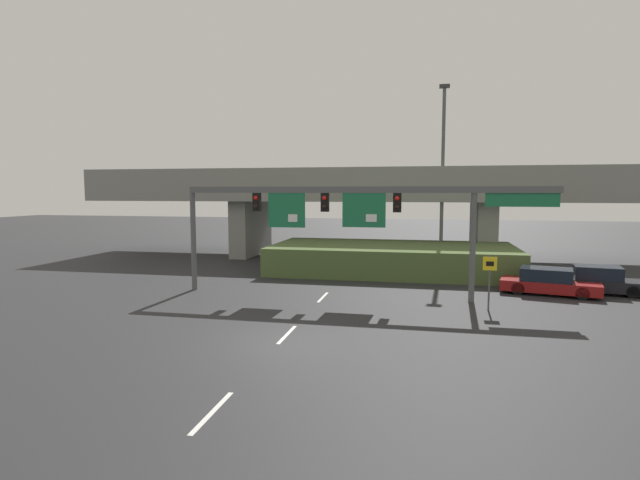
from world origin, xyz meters
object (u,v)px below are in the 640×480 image
speed_limit_sign (489,275)px  parked_sedan_mid_right (600,281)px  highway_light_pole_near (443,172)px  parked_sedan_near_right (549,282)px  signal_gantry (351,206)px

speed_limit_sign → parked_sedan_mid_right: speed_limit_sign is taller
speed_limit_sign → highway_light_pole_near: size_ratio=0.20×
highway_light_pole_near → parked_sedan_mid_right: 12.60m
highway_light_pole_near → parked_sedan_near_right: (5.21, -8.57, -6.05)m
speed_limit_sign → parked_sedan_near_right: speed_limit_sign is taller
speed_limit_sign → parked_sedan_near_right: 5.69m
parked_sedan_near_right → highway_light_pole_near: bearing=134.8°
signal_gantry → highway_light_pole_near: (4.80, 11.23, 2.10)m
signal_gantry → speed_limit_sign: (6.52, -1.73, -2.97)m
signal_gantry → parked_sedan_mid_right: size_ratio=4.09×
speed_limit_sign → parked_sedan_mid_right: bearing=40.1°
signal_gantry → speed_limit_sign: size_ratio=7.48×
highway_light_pole_near → parked_sedan_mid_right: highway_light_pole_near is taller
parked_sedan_mid_right → parked_sedan_near_right: bearing=-153.4°
speed_limit_sign → highway_light_pole_near: 14.02m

